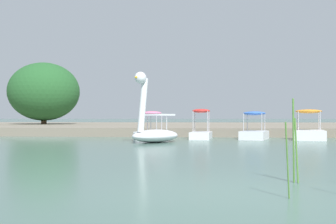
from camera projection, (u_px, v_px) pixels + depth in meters
The scene contains 8 objects.
ground_plane at pixel (230, 192), 6.07m from camera, with size 669.19×669.19×0.00m, color #47665B.
shore_bank_far at pixel (206, 127), 36.56m from camera, with size 138.07×27.41×0.51m, color slate.
swan_boat at pixel (154, 130), 18.17m from camera, with size 2.70×3.02×3.08m.
pedal_boat_orange at pixel (309, 131), 20.41m from camera, with size 1.91×2.57×1.52m.
pedal_boat_blue at pixel (254, 131), 20.68m from camera, with size 1.75×2.28×1.43m.
pedal_boat_red at pixel (201, 131), 20.98m from camera, with size 1.21×2.09×1.56m.
pedal_boat_pink at pixel (152, 132), 20.85m from camera, with size 1.63×2.35×1.44m.
tree_willow_near_path at pixel (44, 92), 36.66m from camera, with size 6.59×6.19×5.55m.
Camera 1 is at (-0.43, -6.14, 1.11)m, focal length 43.53 mm.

